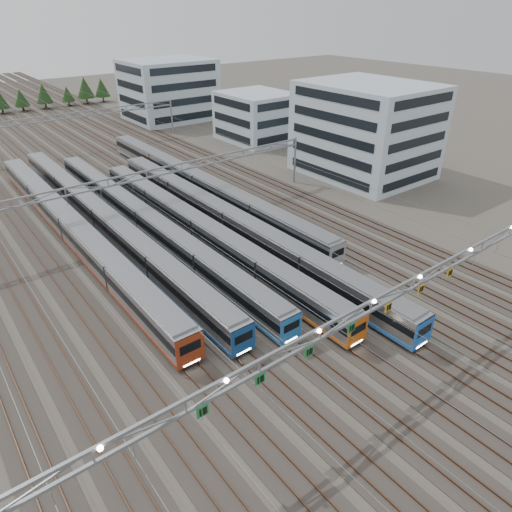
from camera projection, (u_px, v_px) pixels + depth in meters
ground at (361, 375)px, 39.61m from camera, size 400.00×400.00×0.00m
track_bed at (37, 132)px, 108.09m from camera, size 54.00×260.00×5.42m
train_a at (71, 228)px, 60.70m from camera, size 2.83×62.33×3.68m
train_b at (102, 218)px, 63.65m from camera, size 2.65×66.92×3.45m
train_c at (145, 220)px, 63.29m from camera, size 2.57×61.52×3.33m
train_d at (200, 229)px, 60.62m from camera, size 2.64×55.09×3.43m
train_e at (231, 222)px, 62.52m from camera, size 2.73×61.40×3.55m
train_f at (200, 184)px, 75.67m from camera, size 2.73×62.60×3.55m
gantry_near at (371, 309)px, 36.05m from camera, size 56.36×0.61×8.08m
gantry_mid at (147, 181)px, 64.18m from camera, size 56.36×0.36×8.00m
gantry_far at (52, 123)px, 95.33m from camera, size 56.36×0.36×8.00m
depot_bldg_south at (366, 130)px, 82.62m from camera, size 18.00×22.00×16.25m
depot_bldg_mid at (257, 116)px, 105.40m from camera, size 14.00×16.00×10.63m
depot_bldg_north at (169, 90)px, 123.31m from camera, size 22.00×18.00×15.40m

